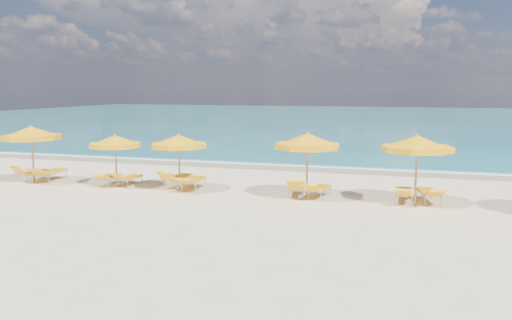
# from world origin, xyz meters

# --- Properties ---
(ground_plane) EXTENTS (120.00, 120.00, 0.00)m
(ground_plane) POSITION_xyz_m (0.00, 0.00, 0.00)
(ground_plane) COLOR beige
(ocean) EXTENTS (120.00, 80.00, 0.30)m
(ocean) POSITION_xyz_m (0.00, 48.00, 0.00)
(ocean) COLOR #156E78
(ocean) RESTS_ON ground
(wet_sand_band) EXTENTS (120.00, 2.60, 0.01)m
(wet_sand_band) POSITION_xyz_m (0.00, 7.40, 0.00)
(wet_sand_band) COLOR tan
(wet_sand_band) RESTS_ON ground
(foam_line) EXTENTS (120.00, 1.20, 0.03)m
(foam_line) POSITION_xyz_m (0.00, 8.20, 0.00)
(foam_line) COLOR white
(foam_line) RESTS_ON ground
(whitecap_near) EXTENTS (14.00, 0.36, 0.05)m
(whitecap_near) POSITION_xyz_m (-6.00, 17.00, 0.00)
(whitecap_near) COLOR white
(whitecap_near) RESTS_ON ground
(whitecap_far) EXTENTS (18.00, 0.30, 0.05)m
(whitecap_far) POSITION_xyz_m (8.00, 24.00, 0.00)
(whitecap_far) COLOR white
(whitecap_far) RESTS_ON ground
(umbrella_1) EXTENTS (2.60, 2.60, 2.52)m
(umbrella_1) POSITION_xyz_m (-9.71, 0.17, 2.15)
(umbrella_1) COLOR #A77E53
(umbrella_1) RESTS_ON ground
(umbrella_2) EXTENTS (2.44, 2.44, 2.21)m
(umbrella_2) POSITION_xyz_m (-5.77, 0.42, 1.89)
(umbrella_2) COLOR #A77E53
(umbrella_2) RESTS_ON ground
(umbrella_3) EXTENTS (2.50, 2.50, 2.31)m
(umbrella_3) POSITION_xyz_m (-2.91, 0.44, 1.97)
(umbrella_3) COLOR #A77E53
(umbrella_3) RESTS_ON ground
(umbrella_4) EXTENTS (3.15, 3.15, 2.50)m
(umbrella_4) POSITION_xyz_m (2.29, 0.42, 2.13)
(umbrella_4) COLOR #A77E53
(umbrella_4) RESTS_ON ground
(umbrella_5) EXTENTS (2.90, 2.90, 2.52)m
(umbrella_5) POSITION_xyz_m (6.16, 0.54, 2.15)
(umbrella_5) COLOR #A77E53
(umbrella_5) RESTS_ON ground
(lounger_1_left) EXTENTS (0.91, 1.78, 0.79)m
(lounger_1_left) POSITION_xyz_m (-10.14, 0.66, 0.21)
(lounger_1_left) COLOR #A5A8AD
(lounger_1_left) RESTS_ON ground
(lounger_1_right) EXTENTS (0.76, 2.04, 0.76)m
(lounger_1_right) POSITION_xyz_m (-9.28, 0.74, 0.24)
(lounger_1_right) COLOR #A5A8AD
(lounger_1_right) RESTS_ON ground
(lounger_2_left) EXTENTS (0.75, 1.80, 0.66)m
(lounger_2_left) POSITION_xyz_m (-6.29, 0.61, 0.21)
(lounger_2_left) COLOR #A5A8AD
(lounger_2_left) RESTS_ON ground
(lounger_2_right) EXTENTS (0.61, 1.65, 0.68)m
(lounger_2_right) POSITION_xyz_m (-5.39, 0.80, 0.20)
(lounger_2_right) COLOR #A5A8AD
(lounger_2_right) RESTS_ON ground
(lounger_3_left) EXTENTS (0.76, 2.03, 0.84)m
(lounger_3_left) POSITION_xyz_m (-3.28, 1.02, 0.24)
(lounger_3_left) COLOR #A5A8AD
(lounger_3_left) RESTS_ON ground
(lounger_3_right) EXTENTS (0.77, 2.02, 0.71)m
(lounger_3_right) POSITION_xyz_m (-2.40, 0.67, 0.23)
(lounger_3_right) COLOR #A5A8AD
(lounger_3_right) RESTS_ON ground
(lounger_4_left) EXTENTS (0.86, 1.84, 0.84)m
(lounger_4_left) POSITION_xyz_m (1.82, 0.66, 0.22)
(lounger_4_left) COLOR #A5A8AD
(lounger_4_left) RESTS_ON ground
(lounger_4_right) EXTENTS (0.86, 1.78, 0.71)m
(lounger_4_right) POSITION_xyz_m (2.72, 0.67, 0.21)
(lounger_4_right) COLOR #A5A8AD
(lounger_4_right) RESTS_ON ground
(lounger_5_left) EXTENTS (0.64, 1.88, 0.74)m
(lounger_5_left) POSITION_xyz_m (5.78, 0.73, 0.22)
(lounger_5_left) COLOR #A5A8AD
(lounger_5_left) RESTS_ON ground
(lounger_5_right) EXTENTS (0.97, 1.95, 0.72)m
(lounger_5_right) POSITION_xyz_m (6.65, 0.94, 0.22)
(lounger_5_right) COLOR #A5A8AD
(lounger_5_right) RESTS_ON ground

